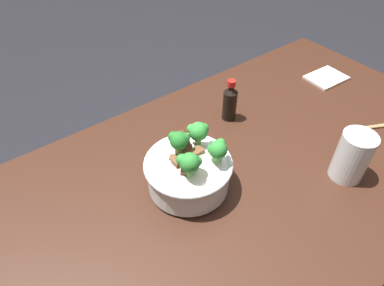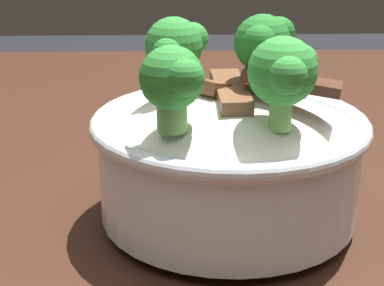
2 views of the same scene
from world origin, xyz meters
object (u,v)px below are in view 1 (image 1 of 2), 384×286
rice_bowl (189,168)px  soy_sauce_bottle (230,102)px  folded_napkin (326,78)px  drinking_glass (351,159)px

rice_bowl → soy_sauce_bottle: bearing=29.2°
folded_napkin → soy_sauce_bottle: bearing=174.1°
soy_sauce_bottle → folded_napkin: soy_sauce_bottle is taller
drinking_glass → soy_sauce_bottle: (-0.08, 0.35, 0.00)m
drinking_glass → soy_sauce_bottle: size_ratio=1.00×
drinking_glass → soy_sauce_bottle: 0.35m
rice_bowl → folded_napkin: size_ratio=1.56×
rice_bowl → folded_napkin: bearing=8.4°
rice_bowl → drinking_glass: 0.39m
drinking_glass → folded_napkin: 0.45m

